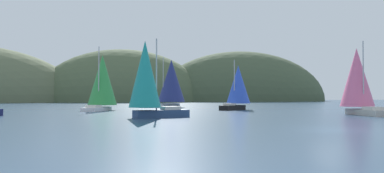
# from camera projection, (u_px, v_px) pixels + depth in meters

# --- Properties ---
(ground_plane) EXTENTS (360.00, 360.00, 0.00)m
(ground_plane) POSITION_uv_depth(u_px,v_px,m) (330.00, 130.00, 24.82)
(ground_plane) COLOR #2D4760
(headland_center) EXTENTS (70.41, 44.00, 43.63)m
(headland_center) POSITION_uv_depth(u_px,v_px,m) (124.00, 102.00, 154.56)
(headland_center) COLOR #4C5B3D
(headland_center) RESTS_ON ground_plane
(headland_right) EXTENTS (83.32, 44.00, 46.06)m
(headland_right) POSITION_uv_depth(u_px,v_px,m) (244.00, 101.00, 171.76)
(headland_right) COLOR #425138
(headland_right) RESTS_ON ground_plane
(sailboat_navy_sail) EXTENTS (9.63, 6.05, 10.17)m
(sailboat_navy_sail) POSITION_uv_depth(u_px,v_px,m) (171.00, 82.00, 74.95)
(sailboat_navy_sail) COLOR white
(sailboat_navy_sail) RESTS_ON ground_plane
(sailboat_blue_spinnaker) EXTENTS (7.14, 6.11, 8.31)m
(sailboat_blue_spinnaker) POSITION_uv_depth(u_px,v_px,m) (238.00, 86.00, 62.28)
(sailboat_blue_spinnaker) COLOR black
(sailboat_blue_spinnaker) RESTS_ON ground_plane
(sailboat_teal_sail) EXTENTS (6.86, 3.94, 8.30)m
(sailboat_teal_sail) POSITION_uv_depth(u_px,v_px,m) (147.00, 78.00, 38.25)
(sailboat_teal_sail) COLOR navy
(sailboat_teal_sail) RESTS_ON ground_plane
(sailboat_pink_spinnaker) EXTENTS (4.92, 8.26, 8.90)m
(sailboat_pink_spinnaker) POSITION_uv_depth(u_px,v_px,m) (358.00, 80.00, 45.75)
(sailboat_pink_spinnaker) COLOR #B7B2A8
(sailboat_pink_spinnaker) RESTS_ON ground_plane
(sailboat_green_sail) EXTENTS (6.56, 8.91, 10.03)m
(sailboat_green_sail) POSITION_uv_depth(u_px,v_px,m) (102.00, 82.00, 59.06)
(sailboat_green_sail) COLOR white
(sailboat_green_sail) RESTS_ON ground_plane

